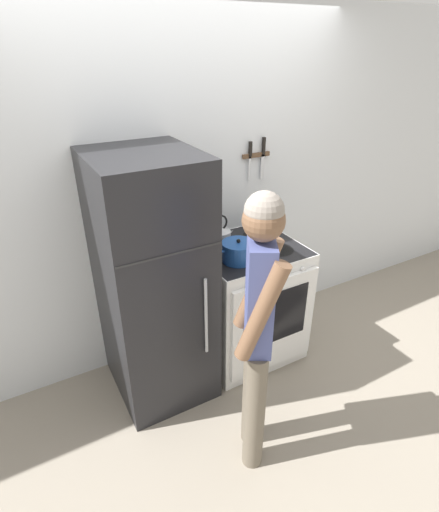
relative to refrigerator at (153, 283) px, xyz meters
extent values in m
plane|color=gray|center=(0.45, 0.36, -0.86)|extent=(14.00, 14.00, 0.00)
cube|color=silver|center=(0.45, 0.39, 0.41)|extent=(10.00, 0.06, 2.55)
cube|color=black|center=(0.00, 0.00, 0.00)|extent=(0.64, 0.72, 1.72)
cube|color=#2D2D2D|center=(0.00, -0.36, 0.38)|extent=(0.62, 0.01, 0.01)
cylinder|color=#B2B5BA|center=(0.20, -0.37, -0.10)|extent=(0.02, 0.02, 0.55)
cube|color=white|center=(0.75, 0.01, -0.39)|extent=(0.76, 0.70, 0.94)
cube|color=black|center=(0.75, 0.01, 0.07)|extent=(0.75, 0.68, 0.02)
cube|color=black|center=(0.75, -0.31, -0.40)|extent=(0.66, 0.05, 0.72)
cylinder|color=black|center=(0.57, -0.13, 0.08)|extent=(0.22, 0.22, 0.01)
cylinder|color=black|center=(0.92, -0.13, 0.08)|extent=(0.22, 0.22, 0.01)
cylinder|color=black|center=(0.57, 0.15, 0.08)|extent=(0.22, 0.22, 0.01)
cylinder|color=black|center=(0.92, 0.15, 0.08)|extent=(0.22, 0.22, 0.01)
cylinder|color=silver|center=(0.52, -0.35, 0.01)|extent=(0.04, 0.02, 0.04)
cylinder|color=silver|center=(0.67, -0.35, 0.01)|extent=(0.04, 0.02, 0.04)
cylinder|color=silver|center=(0.82, -0.35, 0.01)|extent=(0.04, 0.02, 0.04)
cylinder|color=silver|center=(0.98, -0.35, 0.01)|extent=(0.04, 0.02, 0.04)
cube|color=white|center=(0.75, -0.36, -0.38)|extent=(0.70, 0.03, 0.76)
cube|color=black|center=(0.75, -0.38, -0.30)|extent=(0.53, 0.01, 0.43)
cylinder|color=#1E4C9E|center=(0.57, -0.13, 0.14)|extent=(0.22, 0.22, 0.12)
cylinder|color=#1E4C9E|center=(0.57, -0.13, 0.21)|extent=(0.23, 0.23, 0.02)
sphere|color=black|center=(0.57, -0.13, 0.23)|extent=(0.03, 0.03, 0.03)
cylinder|color=#1E4C9E|center=(0.45, -0.13, 0.18)|extent=(0.03, 0.02, 0.02)
cylinder|color=#1E4C9E|center=(0.70, -0.13, 0.18)|extent=(0.03, 0.02, 0.02)
cylinder|color=silver|center=(0.59, 0.15, 0.13)|extent=(0.16, 0.16, 0.11)
cone|color=silver|center=(0.59, 0.15, 0.20)|extent=(0.16, 0.16, 0.03)
sphere|color=black|center=(0.59, 0.15, 0.23)|extent=(0.02, 0.02, 0.02)
cone|color=silver|center=(0.66, 0.15, 0.15)|extent=(0.09, 0.03, 0.08)
torus|color=black|center=(0.59, 0.15, 0.25)|extent=(0.13, 0.01, 0.13)
cylinder|color=#B7BABF|center=(0.94, 0.16, 0.13)|extent=(0.08, 0.08, 0.11)
cylinder|color=#9E7547|center=(0.94, 0.16, 0.21)|extent=(0.03, 0.02, 0.21)
cylinder|color=#232326|center=(0.94, 0.16, 0.22)|extent=(0.03, 0.04, 0.24)
cylinder|color=#B2B5BA|center=(0.95, 0.17, 0.21)|extent=(0.02, 0.05, 0.21)
cylinder|color=#4C4C51|center=(0.96, 0.16, 0.21)|extent=(0.03, 0.02, 0.21)
cylinder|color=#6B6051|center=(0.23, -0.89, -0.45)|extent=(0.12, 0.12, 0.83)
cylinder|color=#6B6051|center=(0.31, -0.75, -0.45)|extent=(0.12, 0.12, 0.83)
cube|color=#4C5693|center=(0.27, -0.82, 0.28)|extent=(0.23, 0.27, 0.62)
cylinder|color=brown|center=(0.21, -0.93, 0.28)|extent=(0.26, 0.20, 0.55)
cylinder|color=brown|center=(0.34, -0.71, 0.28)|extent=(0.26, 0.20, 0.55)
sphere|color=brown|center=(0.27, -0.82, 0.69)|extent=(0.20, 0.20, 0.20)
sphere|color=gray|center=(0.27, -0.82, 0.74)|extent=(0.18, 0.18, 0.18)
cube|color=brown|center=(1.01, 0.35, 0.65)|extent=(0.24, 0.02, 0.03)
cube|color=silver|center=(0.95, 0.34, 0.55)|extent=(0.02, 0.00, 0.19)
cube|color=black|center=(0.95, 0.34, 0.71)|extent=(0.02, 0.02, 0.11)
cube|color=silver|center=(1.07, 0.34, 0.55)|extent=(0.03, 0.00, 0.19)
cube|color=black|center=(1.07, 0.34, 0.72)|extent=(0.02, 0.02, 0.13)
camera|label=1|loc=(-0.71, -2.17, 1.39)|focal=28.00mm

